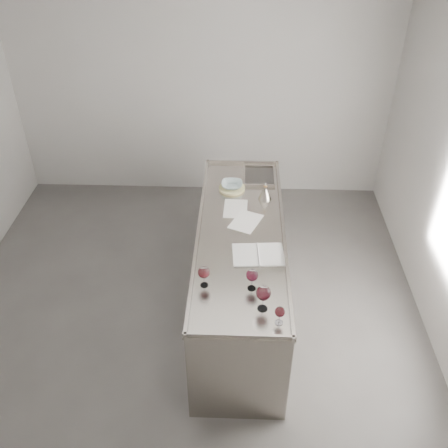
{
  "coord_description": "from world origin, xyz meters",
  "views": [
    {
      "loc": [
        0.48,
        -3.15,
        3.55
      ],
      "look_at": [
        0.35,
        0.29,
        1.02
      ],
      "focal_mm": 40.0,
      "sensor_mm": 36.0,
      "label": 1
    }
  ],
  "objects_px": {
    "counter": "(240,272)",
    "ceramic_bowl": "(232,185)",
    "wine_glass_left": "(204,273)",
    "wine_glass_small": "(280,312)",
    "wine_glass_middle": "(252,276)",
    "notebook": "(258,255)",
    "wine_glass_right": "(263,294)",
    "wine_funnel": "(265,194)"
  },
  "relations": [
    {
      "from": "wine_glass_middle",
      "to": "notebook",
      "type": "xyz_separation_m",
      "value": [
        0.06,
        0.39,
        -0.12
      ]
    },
    {
      "from": "counter",
      "to": "ceramic_bowl",
      "type": "xyz_separation_m",
      "value": [
        -0.1,
        0.68,
        0.51
      ]
    },
    {
      "from": "wine_glass_middle",
      "to": "notebook",
      "type": "relative_size",
      "value": 0.41
    },
    {
      "from": "wine_glass_left",
      "to": "wine_funnel",
      "type": "xyz_separation_m",
      "value": [
        0.49,
        1.21,
        -0.07
      ]
    },
    {
      "from": "wine_funnel",
      "to": "notebook",
      "type": "bearing_deg",
      "value": -95.2
    },
    {
      "from": "wine_glass_left",
      "to": "wine_glass_small",
      "type": "bearing_deg",
      "value": -33.36
    },
    {
      "from": "wine_glass_middle",
      "to": "ceramic_bowl",
      "type": "relative_size",
      "value": 0.88
    },
    {
      "from": "ceramic_bowl",
      "to": "wine_glass_left",
      "type": "bearing_deg",
      "value": -97.27
    },
    {
      "from": "wine_glass_right",
      "to": "wine_glass_small",
      "type": "height_order",
      "value": "wine_glass_right"
    },
    {
      "from": "notebook",
      "to": "ceramic_bowl",
      "type": "xyz_separation_m",
      "value": [
        -0.24,
        1.0,
        0.04
      ]
    },
    {
      "from": "notebook",
      "to": "ceramic_bowl",
      "type": "height_order",
      "value": "ceramic_bowl"
    },
    {
      "from": "wine_glass_left",
      "to": "wine_glass_right",
      "type": "distance_m",
      "value": 0.49
    },
    {
      "from": "wine_glass_left",
      "to": "notebook",
      "type": "xyz_separation_m",
      "value": [
        0.42,
        0.37,
        -0.12
      ]
    },
    {
      "from": "wine_funnel",
      "to": "wine_glass_small",
      "type": "bearing_deg",
      "value": -88.04
    },
    {
      "from": "wine_glass_middle",
      "to": "wine_glass_left",
      "type": "bearing_deg",
      "value": 176.76
    },
    {
      "from": "wine_glass_small",
      "to": "ceramic_bowl",
      "type": "bearing_deg",
      "value": 102.11
    },
    {
      "from": "wine_glass_middle",
      "to": "wine_glass_small",
      "type": "bearing_deg",
      "value": -61.01
    },
    {
      "from": "wine_glass_left",
      "to": "ceramic_bowl",
      "type": "xyz_separation_m",
      "value": [
        0.17,
        1.37,
        -0.08
      ]
    },
    {
      "from": "wine_glass_small",
      "to": "counter",
      "type": "bearing_deg",
      "value": 104.69
    },
    {
      "from": "wine_glass_middle",
      "to": "ceramic_bowl",
      "type": "height_order",
      "value": "wine_glass_middle"
    },
    {
      "from": "wine_funnel",
      "to": "ceramic_bowl",
      "type": "bearing_deg",
      "value": 152.57
    },
    {
      "from": "counter",
      "to": "wine_glass_right",
      "type": "bearing_deg",
      "value": -79.88
    },
    {
      "from": "wine_glass_left",
      "to": "wine_glass_small",
      "type": "relative_size",
      "value": 1.2
    },
    {
      "from": "notebook",
      "to": "ceramic_bowl",
      "type": "relative_size",
      "value": 2.13
    },
    {
      "from": "wine_glass_middle",
      "to": "wine_funnel",
      "type": "xyz_separation_m",
      "value": [
        0.13,
        1.23,
        -0.07
      ]
    },
    {
      "from": "ceramic_bowl",
      "to": "wine_funnel",
      "type": "xyz_separation_m",
      "value": [
        0.32,
        -0.16,
        0.01
      ]
    },
    {
      "from": "wine_glass_small",
      "to": "wine_glass_left",
      "type": "bearing_deg",
      "value": 146.64
    },
    {
      "from": "wine_glass_middle",
      "to": "wine_funnel",
      "type": "bearing_deg",
      "value": 83.75
    },
    {
      "from": "ceramic_bowl",
      "to": "wine_funnel",
      "type": "relative_size",
      "value": 1.1
    },
    {
      "from": "counter",
      "to": "notebook",
      "type": "relative_size",
      "value": 5.55
    },
    {
      "from": "counter",
      "to": "wine_glass_middle",
      "type": "bearing_deg",
      "value": -83.01
    },
    {
      "from": "wine_glass_right",
      "to": "wine_funnel",
      "type": "xyz_separation_m",
      "value": [
        0.06,
        1.43,
        -0.09
      ]
    },
    {
      "from": "wine_glass_left",
      "to": "notebook",
      "type": "relative_size",
      "value": 0.4
    },
    {
      "from": "ceramic_bowl",
      "to": "wine_glass_middle",
      "type": "bearing_deg",
      "value": -82.5
    },
    {
      "from": "counter",
      "to": "wine_glass_middle",
      "type": "distance_m",
      "value": 0.93
    },
    {
      "from": "wine_glass_right",
      "to": "wine_glass_middle",
      "type": "bearing_deg",
      "value": 110.28
    },
    {
      "from": "wine_glass_left",
      "to": "wine_glass_small",
      "type": "height_order",
      "value": "wine_glass_left"
    },
    {
      "from": "counter",
      "to": "notebook",
      "type": "height_order",
      "value": "counter"
    },
    {
      "from": "wine_glass_right",
      "to": "notebook",
      "type": "xyz_separation_m",
      "value": [
        -0.02,
        0.6,
        -0.14
      ]
    },
    {
      "from": "counter",
      "to": "wine_glass_right",
      "type": "relative_size",
      "value": 11.54
    },
    {
      "from": "wine_glass_small",
      "to": "ceramic_bowl",
      "type": "height_order",
      "value": "wine_glass_small"
    },
    {
      "from": "wine_glass_left",
      "to": "wine_glass_small",
      "type": "distance_m",
      "value": 0.65
    }
  ]
}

